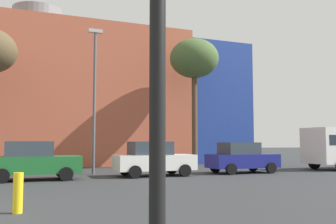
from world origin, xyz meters
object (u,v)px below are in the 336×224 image
at_px(parked_car_4, 153,159).
at_px(street_lamp, 94,91).
at_px(parked_car_3, 33,161).
at_px(parked_car_5, 242,158).
at_px(bare_tree_0, 194,60).
at_px(bollard_yellow_2, 18,193).

distance_m(parked_car_4, street_lamp, 5.20).
relative_size(parked_car_3, parked_car_5, 1.03).
bearing_deg(bare_tree_0, parked_car_3, -153.54).
relative_size(parked_car_5, bare_tree_0, 0.44).
bearing_deg(bollard_yellow_2, bare_tree_0, 50.34).
xyz_separation_m(parked_car_3, street_lamp, (3.27, 2.32, 3.75)).
distance_m(parked_car_4, bollard_yellow_2, 10.92).
distance_m(parked_car_3, street_lamp, 5.50).
bearing_deg(bare_tree_0, parked_car_4, -132.68).
distance_m(parked_car_4, bare_tree_0, 10.18).
distance_m(bollard_yellow_2, street_lamp, 12.37).
bearing_deg(bare_tree_0, bollard_yellow_2, -129.66).
relative_size(bare_tree_0, street_lamp, 1.13).
bearing_deg(bollard_yellow_2, street_lamp, 70.32).
distance_m(parked_car_3, bollard_yellow_2, 8.68).
bearing_deg(bare_tree_0, parked_car_5, -86.26).
height_order(parked_car_5, street_lamp, street_lamp).
xyz_separation_m(parked_car_5, street_lamp, (-8.19, 2.32, 3.78)).
bearing_deg(bare_tree_0, street_lamp, -157.76).
bearing_deg(parked_car_3, parked_car_5, -0.00).
xyz_separation_m(bare_tree_0, bollard_yellow_2, (-11.75, -14.17, -7.26)).
bearing_deg(parked_car_3, parked_car_4, 0.00).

